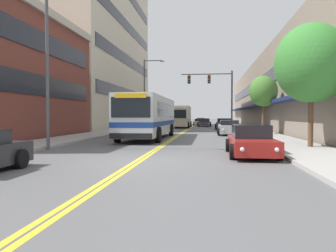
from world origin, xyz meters
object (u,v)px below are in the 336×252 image
car_navy_parked_left_near (156,124)px  car_slate_blue_parked_right_mid (224,124)px  car_champagne_moving_third (199,122)px  traffic_signal_mast (215,88)px  box_truck (181,116)px  car_black_parked_left_far (145,125)px  fire_hydrant (261,132)px  car_beige_moving_lead (201,121)px  street_tree_right_mid (263,91)px  street_lamp_left_far (147,88)px  car_dark_grey_moving_second (204,123)px  city_bus (149,115)px  car_red_parked_right_foreground (251,141)px  street_tree_right_near (311,63)px  car_silver_parked_right_far (229,128)px  street_lamp_left_near (53,41)px

car_navy_parked_left_near → car_slate_blue_parked_right_mid: size_ratio=0.89×
car_champagne_moving_third → traffic_signal_mast: 20.72m
car_champagne_moving_third → box_truck: (-2.16, -12.26, 1.04)m
car_black_parked_left_far → fire_hydrant: 16.88m
car_beige_moving_lead → traffic_signal_mast: (2.36, -31.42, 4.25)m
street_tree_right_mid → box_truck: bearing=116.9°
car_navy_parked_left_near → street_tree_right_mid: bearing=-50.9°
street_lamp_left_far → car_black_parked_left_far: bearing=-81.7°
car_slate_blue_parked_right_mid → car_champagne_moving_third: car_slate_blue_parked_right_mid is taller
fire_hydrant → box_truck: bearing=106.7°
car_slate_blue_parked_right_mid → fire_hydrant: 18.95m
car_black_parked_left_far → box_truck: bearing=73.7°
traffic_signal_mast → fire_hydrant: (2.67, -16.04, -4.22)m
car_dark_grey_moving_second → street_lamp_left_far: 14.11m
car_navy_parked_left_near → street_tree_right_mid: (11.64, -14.30, 3.17)m
car_beige_moving_lead → car_champagne_moving_third: size_ratio=1.00×
city_bus → box_truck: (0.57, 21.79, -0.13)m
car_dark_grey_moving_second → car_beige_moving_lead: bearing=93.2°
car_slate_blue_parked_right_mid → street_tree_right_mid: (2.82, -11.70, 3.14)m
traffic_signal_mast → street_lamp_left_far: (-8.23, 1.87, 0.26)m
city_bus → car_slate_blue_parked_right_mid: size_ratio=2.37×
car_red_parked_right_foreground → car_slate_blue_parked_right_mid: bearing=89.9°
box_truck → street_tree_right_mid: (8.49, -16.72, 2.19)m
car_champagne_moving_third → street_tree_right_near: bearing=-80.7°
street_tree_right_near → car_beige_moving_lead: bearing=97.3°
car_slate_blue_parked_right_mid → car_red_parked_right_foreground: bearing=-90.1°
box_truck → street_lamp_left_far: 7.88m
city_bus → fire_hydrant: 8.11m
car_red_parked_right_foreground → street_lamp_left_far: bearing=110.1°
city_bus → car_slate_blue_parked_right_mid: 17.92m
car_dark_grey_moving_second → street_tree_right_near: (5.71, -34.21, 3.70)m
car_champagne_moving_third → street_tree_right_mid: bearing=-77.7°
car_beige_moving_lead → car_dark_grey_moving_second: car_dark_grey_moving_second is taller
car_navy_parked_left_near → box_truck: (3.15, 2.42, 0.98)m
car_slate_blue_parked_right_mid → street_lamp_left_far: size_ratio=0.57×
car_silver_parked_right_far → car_champagne_moving_third: (-3.46, 28.76, -0.06)m
street_lamp_left_far → car_silver_parked_right_far: bearing=-48.4°
city_bus → street_tree_right_mid: size_ratio=2.32×
car_beige_moving_lead → fire_hydrant: (5.03, -47.46, 0.04)m
car_red_parked_right_foreground → traffic_signal_mast: 24.10m
car_dark_grey_moving_second → fire_hydrant: 29.66m
street_lamp_left_near → fire_hydrant: 13.58m
car_silver_parked_right_far → fire_hydrant: 7.57m
street_lamp_left_far → car_red_parked_right_foreground: bearing=-69.9°
car_dark_grey_moving_second → city_bus: bearing=-97.8°
street_tree_right_near → car_champagne_moving_third: bearing=99.3°
car_slate_blue_parked_right_mid → car_champagne_moving_third: 17.64m
car_red_parked_right_foreground → car_navy_parked_left_near: bearing=106.7°
car_black_parked_left_far → box_truck: 10.97m
car_black_parked_left_far → street_lamp_left_far: size_ratio=0.55×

